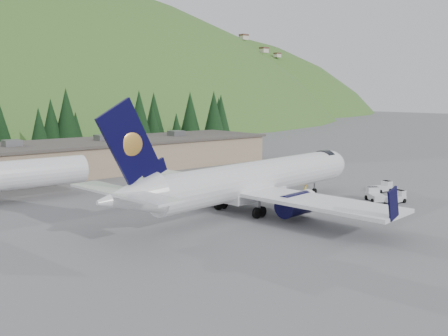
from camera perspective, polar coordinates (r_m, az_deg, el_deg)
ground at (r=57.07m, az=3.88°, el=-4.65°), size 600.00×600.00×0.00m
airliner at (r=55.57m, az=3.18°, el=-1.46°), size 38.10×35.82×12.63m
baggage_tug_a at (r=63.39m, az=19.07°, el=-3.18°), size 2.81×1.80×1.45m
baggage_tug_b at (r=69.83m, az=17.71°, el=-2.08°), size 2.94×2.11×1.44m
baggage_tug_c at (r=63.59m, az=16.87°, el=-2.98°), size 2.97×3.34×1.61m
terminal_building at (r=85.57m, az=-16.57°, el=1.17°), size 71.00×17.00×6.10m
ramp_worker at (r=63.52m, az=9.27°, el=-2.56°), size 0.79×0.69×1.82m
tree_line at (r=106.81m, az=-20.64°, el=4.76°), size 113.53×17.52×13.04m
hills at (r=280.74m, az=-18.79°, el=-12.00°), size 614.00×330.00×300.00m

